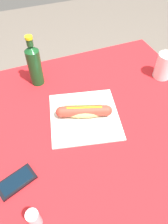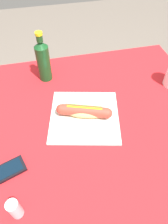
# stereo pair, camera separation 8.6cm
# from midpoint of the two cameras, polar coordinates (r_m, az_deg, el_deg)

# --- Properties ---
(ground_plane) EXTENTS (6.00, 6.00, 0.00)m
(ground_plane) POSITION_cam_midpoint_polar(r_m,az_deg,el_deg) (1.51, 1.94, -19.70)
(ground_plane) COLOR #6B6056
(ground_plane) RESTS_ON ground
(dining_table) EXTENTS (1.12, 0.93, 0.73)m
(dining_table) POSITION_cam_midpoint_polar(r_m,az_deg,el_deg) (0.98, 2.85, -6.79)
(dining_table) COLOR brown
(dining_table) RESTS_ON ground
(paper_wrapper) EXTENTS (0.34, 0.34, 0.01)m
(paper_wrapper) POSITION_cam_midpoint_polar(r_m,az_deg,el_deg) (0.88, 2.79, -1.31)
(paper_wrapper) COLOR silver
(paper_wrapper) RESTS_ON dining_table
(hot_dog) EXTENTS (0.22, 0.11, 0.05)m
(hot_dog) POSITION_cam_midpoint_polar(r_m,az_deg,el_deg) (0.86, 2.87, 0.00)
(hot_dog) COLOR #E5BC75
(hot_dog) RESTS_ON paper_wrapper
(cell_phone) EXTENTS (0.14, 0.10, 0.01)m
(cell_phone) POSITION_cam_midpoint_polar(r_m,az_deg,el_deg) (0.78, -17.25, -15.31)
(cell_phone) COLOR black
(cell_phone) RESTS_ON dining_table
(soda_bottle) EXTENTS (0.06, 0.06, 0.24)m
(soda_bottle) POSITION_cam_midpoint_polar(r_m,az_deg,el_deg) (1.01, -8.61, 13.68)
(soda_bottle) COLOR #14471E
(soda_bottle) RESTS_ON dining_table
(salt_shaker) EXTENTS (0.04, 0.04, 0.08)m
(salt_shaker) POSITION_cam_midpoint_polar(r_m,az_deg,el_deg) (0.68, -14.65, -24.48)
(salt_shaker) COLOR silver
(salt_shaker) RESTS_ON dining_table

